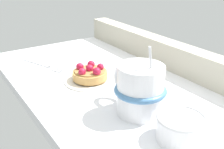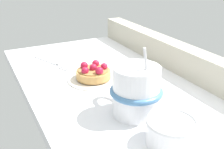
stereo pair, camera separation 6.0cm
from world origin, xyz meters
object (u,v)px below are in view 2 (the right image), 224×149
Objects in this scene: dessert_plate at (94,79)px; sugar_bowl at (171,131)px; raspberry_tart at (93,72)px; dessert_fork at (52,62)px; coffee_mug at (135,91)px.

dessert_plate is 1.52× the size of sugar_bowl.
dessert_plate is 1.50× the size of raspberry_tart.
raspberry_tart is 17.47cm from dessert_fork.
coffee_mug reaches higher than dessert_plate.
raspberry_tart is 1.01× the size of sugar_bowl.
sugar_bowl is (29.04, 1.03, 0.31)cm from raspberry_tart.
sugar_bowl is (29.04, 1.03, 2.07)cm from dessert_plate.
dessert_fork is at bearing -159.40° from raspberry_tart.
sugar_bowl is (10.92, 0.14, -2.56)cm from coffee_mug.
raspberry_tart is at bearing 135.93° from dessert_plate.
coffee_mug is 1.68× the size of sugar_bowl.
dessert_plate is 18.73cm from coffee_mug.
coffee_mug reaches higher than sugar_bowl.
coffee_mug is at bearing 2.80° from dessert_plate.
dessert_fork is at bearing -171.04° from sugar_bowl.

